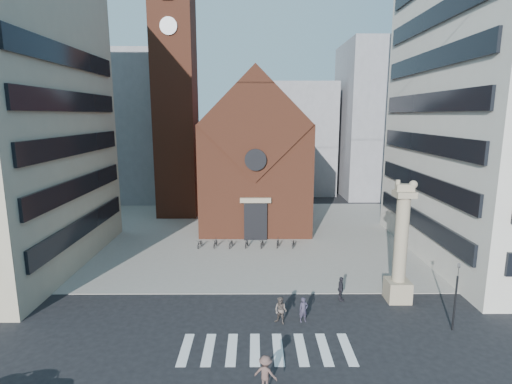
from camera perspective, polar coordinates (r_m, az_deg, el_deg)
ground at (r=26.66m, az=0.06°, el=-18.08°), size 120.00×120.00×0.00m
piazza at (r=44.24m, az=-0.07°, el=-6.01°), size 46.00×30.00×0.05m
zebra_crossing at (r=24.09m, az=1.51°, el=-21.53°), size 10.20×3.20×0.01m
church at (r=48.59m, az=-0.10°, el=5.12°), size 12.00×16.65×18.00m
campanile at (r=52.31m, az=-11.46°, el=13.83°), size 5.50×5.50×31.20m
bg_block_left at (r=66.38m, az=-17.89°, el=8.78°), size 16.00×14.00×22.00m
bg_block_mid at (r=68.69m, az=4.91°, el=7.65°), size 14.00×12.00×18.00m
bg_block_right at (r=68.96m, az=18.74°, el=9.63°), size 16.00×14.00×24.00m
lion_column at (r=29.75m, az=19.91°, el=-8.31°), size 1.63×1.60×8.68m
traffic_light at (r=27.54m, az=26.64°, el=-13.03°), size 0.13×0.16×4.30m
pedestrian_0 at (r=26.50m, az=6.81°, el=-16.36°), size 0.68×0.54×1.63m
pedestrian_1 at (r=26.15m, az=3.55°, el=-16.55°), size 1.07×1.01×1.75m
pedestrian_2 at (r=29.58m, az=12.01°, el=-13.37°), size 0.47×1.04×1.75m
pedestrian_3 at (r=20.84m, az=1.37°, el=-24.43°), size 1.29×1.00×1.76m
scooter_0 at (r=40.16m, az=-8.02°, el=-7.27°), size 0.78×1.59×0.80m
scooter_1 at (r=39.96m, az=-5.81°, el=-7.24°), size 0.66×1.52×0.89m
scooter_2 at (r=39.86m, az=-3.59°, el=-7.32°), size 0.78×1.59×0.80m
scooter_3 at (r=39.79m, az=-1.35°, el=-7.27°), size 0.66×1.52×0.89m
scooter_4 at (r=39.80m, az=0.89°, el=-7.33°), size 0.78×1.59×0.80m
scooter_5 at (r=39.85m, az=3.12°, el=-7.25°), size 0.66×1.52×0.89m
scooter_6 at (r=39.98m, az=5.35°, el=-7.29°), size 0.78×1.59×0.80m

